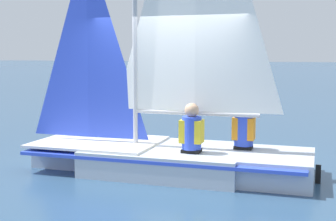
# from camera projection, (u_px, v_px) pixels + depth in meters

# --- Properties ---
(ground_plane) EXTENTS (260.00, 260.00, 0.00)m
(ground_plane) POSITION_uv_depth(u_px,v_px,m) (168.00, 171.00, 7.61)
(ground_plane) COLOR #2D4C6B
(sailboat_main) EXTENTS (2.30, 4.68, 5.69)m
(sailboat_main) POSITION_uv_depth(u_px,v_px,m) (169.00, 128.00, 7.53)
(sailboat_main) COLOR #B2BCCC
(sailboat_main) RESTS_ON ground_plane
(sailor_helm) EXTENTS (0.34, 0.37, 1.16)m
(sailor_helm) POSITION_uv_depth(u_px,v_px,m) (192.00, 138.00, 7.14)
(sailor_helm) COLOR black
(sailor_helm) RESTS_ON ground_plane
(sailor_crew) EXTENTS (0.34, 0.37, 1.16)m
(sailor_crew) POSITION_uv_depth(u_px,v_px,m) (244.00, 135.00, 7.42)
(sailor_crew) COLOR black
(sailor_crew) RESTS_ON ground_plane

